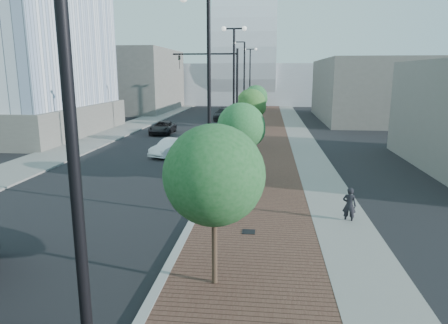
# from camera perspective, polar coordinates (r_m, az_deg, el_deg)

# --- Properties ---
(sidewalk) EXTENTS (7.00, 140.00, 0.12)m
(sidewalk) POSITION_cam_1_polar(r_m,az_deg,el_deg) (47.22, 6.75, 4.83)
(sidewalk) COLOR #4C2D23
(sidewalk) RESTS_ON ground
(concrete_strip) EXTENTS (2.40, 140.00, 0.13)m
(concrete_strip) POSITION_cam_1_polar(r_m,az_deg,el_deg) (47.33, 10.03, 4.75)
(concrete_strip) COLOR slate
(concrete_strip) RESTS_ON ground
(curb) EXTENTS (0.30, 140.00, 0.14)m
(curb) POSITION_cam_1_polar(r_m,az_deg,el_deg) (47.32, 2.50, 4.93)
(curb) COLOR gray
(curb) RESTS_ON ground
(west_sidewalk) EXTENTS (4.00, 140.00, 0.12)m
(west_sidewalk) POSITION_cam_1_polar(r_m,az_deg,el_deg) (49.88, -12.64, 5.02)
(west_sidewalk) COLOR slate
(west_sidewalk) RESTS_ON ground
(white_sedan) EXTENTS (2.75, 4.19, 1.30)m
(white_sedan) POSITION_cam_1_polar(r_m,az_deg,el_deg) (31.13, -7.46, 2.06)
(white_sedan) COLOR white
(white_sedan) RESTS_ON ground
(dark_car_mid) EXTENTS (2.21, 4.67, 1.29)m
(dark_car_mid) POSITION_cam_1_polar(r_m,az_deg,el_deg) (42.74, -8.60, 4.79)
(dark_car_mid) COLOR black
(dark_car_mid) RESTS_ON ground
(dark_car_far) EXTENTS (2.47, 5.45, 1.55)m
(dark_car_far) POSITION_cam_1_polar(r_m,az_deg,el_deg) (55.07, -0.04, 6.72)
(dark_car_far) COLOR black
(dark_car_far) RESTS_ON ground
(pedestrian) EXTENTS (0.64, 0.52, 1.53)m
(pedestrian) POSITION_cam_1_polar(r_m,az_deg,el_deg) (17.78, 17.16, -5.83)
(pedestrian) COLOR black
(pedestrian) RESTS_ON ground
(streetlight_0) EXTENTS (1.72, 0.56, 9.28)m
(streetlight_0) POSITION_cam_1_polar(r_m,az_deg,el_deg) (5.58, -20.16, -2.07)
(streetlight_0) COLOR black
(streetlight_0) RESTS_ON ground
(streetlight_1) EXTENTS (1.44, 0.56, 9.21)m
(streetlight_1) POSITION_cam_1_polar(r_m,az_deg,el_deg) (17.12, -2.45, 6.29)
(streetlight_1) COLOR black
(streetlight_1) RESTS_ON ground
(streetlight_2) EXTENTS (1.72, 0.56, 9.28)m
(streetlight_2) POSITION_cam_1_polar(r_m,az_deg,el_deg) (28.96, 1.39, 9.71)
(streetlight_2) COLOR black
(streetlight_2) RESTS_ON ground
(streetlight_3) EXTENTS (1.44, 0.56, 9.21)m
(streetlight_3) POSITION_cam_1_polar(r_m,az_deg,el_deg) (40.95, 2.68, 9.79)
(streetlight_3) COLOR black
(streetlight_3) RESTS_ON ground
(streetlight_4) EXTENTS (1.72, 0.56, 9.28)m
(streetlight_4) POSITION_cam_1_polar(r_m,az_deg,el_deg) (52.90, 3.64, 10.86)
(streetlight_4) COLOR black
(streetlight_4) RESTS_ON ground
(traffic_mast) EXTENTS (5.09, 0.20, 8.00)m
(traffic_mast) POSITION_cam_1_polar(r_m,az_deg,el_deg) (32.03, 0.22, 10.25)
(traffic_mast) COLOR black
(traffic_mast) RESTS_ON ground
(tree_0) EXTENTS (2.86, 2.86, 4.81)m
(tree_0) POSITION_cam_1_polar(r_m,az_deg,el_deg) (11.29, -1.15, -1.87)
(tree_0) COLOR #382619
(tree_0) RESTS_ON ground
(tree_1) EXTENTS (2.62, 2.61, 4.62)m
(tree_1) POSITION_cam_1_polar(r_m,az_deg,el_deg) (22.08, 2.53, 4.94)
(tree_1) COLOR #382619
(tree_1) RESTS_ON ground
(tree_2) EXTENTS (2.50, 2.47, 4.92)m
(tree_2) POSITION_cam_1_polar(r_m,az_deg,el_deg) (33.97, 3.88, 8.13)
(tree_2) COLOR #382619
(tree_2) RESTS_ON ground
(tree_3) EXTENTS (2.63, 2.62, 4.89)m
(tree_3) POSITION_cam_1_polar(r_m,az_deg,el_deg) (45.95, 4.53, 9.07)
(tree_3) COLOR #382619
(tree_3) RESTS_ON ground
(tower_podium) EXTENTS (19.00, 19.00, 3.00)m
(tower_podium) POSITION_cam_1_polar(r_m,az_deg,el_deg) (47.56, -28.61, 5.22)
(tower_podium) COLOR #605D56
(tower_podium) RESTS_ON ground
(convention_center) EXTENTS (50.00, 30.00, 50.00)m
(convention_center) POSITION_cam_1_polar(r_m,az_deg,el_deg) (91.97, 3.16, 12.21)
(convention_center) COLOR #AFB3BA
(convention_center) RESTS_ON ground
(commercial_block_nw) EXTENTS (14.00, 20.00, 10.00)m
(commercial_block_nw) POSITION_cam_1_polar(r_m,az_deg,el_deg) (70.71, -13.04, 11.08)
(commercial_block_nw) COLOR #5E5B55
(commercial_block_nw) RESTS_ON ground
(commercial_block_ne) EXTENTS (12.00, 22.00, 8.00)m
(commercial_block_ne) POSITION_cam_1_polar(r_m,az_deg,el_deg) (58.32, 19.34, 9.53)
(commercial_block_ne) COLOR #5E5B54
(commercial_block_ne) RESTS_ON ground
(utility_cover_1) EXTENTS (0.50, 0.50, 0.02)m
(utility_cover_1) POSITION_cam_1_polar(r_m,az_deg,el_deg) (16.01, 3.47, -9.73)
(utility_cover_1) COLOR black
(utility_cover_1) RESTS_ON sidewalk
(utility_cover_2) EXTENTS (0.50, 0.50, 0.02)m
(utility_cover_2) POSITION_cam_1_polar(r_m,az_deg,el_deg) (26.53, 4.66, -0.81)
(utility_cover_2) COLOR black
(utility_cover_2) RESTS_ON sidewalk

